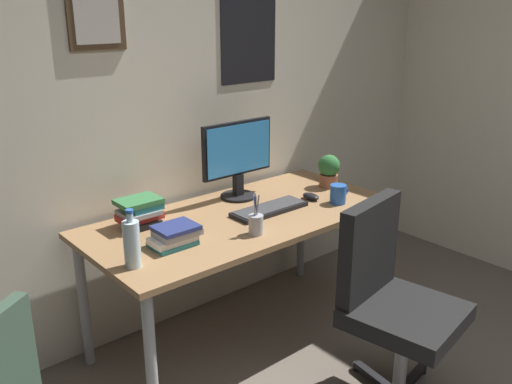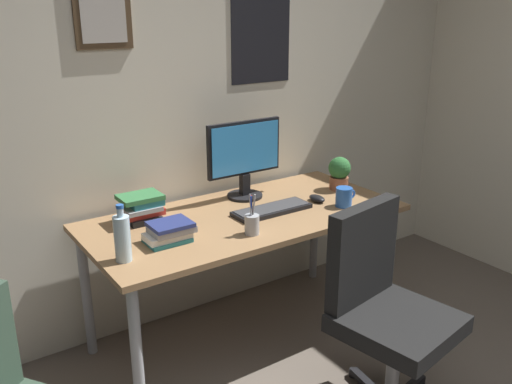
# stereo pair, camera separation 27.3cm
# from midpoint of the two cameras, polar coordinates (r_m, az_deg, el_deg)

# --- Properties ---
(wall_back) EXTENTS (4.40, 0.10, 2.60)m
(wall_back) POSITION_cam_midpoint_polar(r_m,az_deg,el_deg) (2.99, -12.72, 9.61)
(wall_back) COLOR beige
(wall_back) RESTS_ON ground_plane
(desk) EXTENTS (1.65, 0.78, 0.73)m
(desk) POSITION_cam_midpoint_polar(r_m,az_deg,el_deg) (2.88, -4.01, -3.72)
(desk) COLOR #936D47
(desk) RESTS_ON ground_plane
(office_chair) EXTENTS (0.57, 0.57, 0.95)m
(office_chair) POSITION_cam_midpoint_polar(r_m,az_deg,el_deg) (2.53, 10.76, -10.64)
(office_chair) COLOR black
(office_chair) RESTS_ON ground_plane
(monitor) EXTENTS (0.46, 0.20, 0.43)m
(monitor) POSITION_cam_midpoint_polar(r_m,az_deg,el_deg) (3.04, -4.50, 3.67)
(monitor) COLOR black
(monitor) RESTS_ON desk
(keyboard) EXTENTS (0.43, 0.15, 0.03)m
(keyboard) POSITION_cam_midpoint_polar(r_m,az_deg,el_deg) (2.89, -1.30, -1.82)
(keyboard) COLOR black
(keyboard) RESTS_ON desk
(computer_mouse) EXTENTS (0.06, 0.11, 0.04)m
(computer_mouse) POSITION_cam_midpoint_polar(r_m,az_deg,el_deg) (3.06, 3.19, -0.50)
(computer_mouse) COLOR black
(computer_mouse) RESTS_ON desk
(water_bottle) EXTENTS (0.07, 0.07, 0.25)m
(water_bottle) POSITION_cam_midpoint_polar(r_m,az_deg,el_deg) (2.34, -16.06, -5.18)
(water_bottle) COLOR silver
(water_bottle) RESTS_ON desk
(coffee_mug_near) EXTENTS (0.13, 0.09, 0.10)m
(coffee_mug_near) POSITION_cam_midpoint_polar(r_m,az_deg,el_deg) (3.01, 6.00, -0.25)
(coffee_mug_near) COLOR #2659B2
(coffee_mug_near) RESTS_ON desk
(potted_plant) EXTENTS (0.13, 0.13, 0.20)m
(potted_plant) POSITION_cam_midpoint_polar(r_m,az_deg,el_deg) (3.27, 5.22, 2.28)
(potted_plant) COLOR brown
(potted_plant) RESTS_ON desk
(pen_cup) EXTENTS (0.07, 0.07, 0.20)m
(pen_cup) POSITION_cam_midpoint_polar(r_m,az_deg,el_deg) (2.59, -3.02, -3.33)
(pen_cup) COLOR #9EA0A5
(pen_cup) RESTS_ON desk
(book_stack_left) EXTENTS (0.22, 0.16, 0.10)m
(book_stack_left) POSITION_cam_midpoint_polar(r_m,az_deg,el_deg) (2.52, -11.52, -4.54)
(book_stack_left) COLOR #26727A
(book_stack_left) RESTS_ON desk
(book_stack_right) EXTENTS (0.21, 0.17, 0.14)m
(book_stack_right) POSITION_cam_midpoint_polar(r_m,az_deg,el_deg) (2.77, -14.70, -1.99)
(book_stack_right) COLOR black
(book_stack_right) RESTS_ON desk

